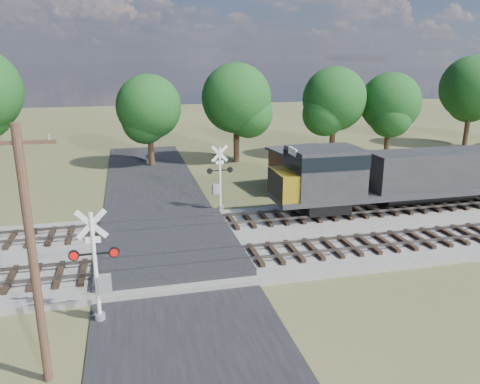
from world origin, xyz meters
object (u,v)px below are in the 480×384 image
object	(u,v)px
crossing_signal_far	(219,184)
equipment_shed	(305,170)
crossing_signal_near	(99,276)
utility_pole	(32,254)

from	to	relation	value
crossing_signal_far	equipment_shed	xyz separation A→B (m)	(7.19, 3.26, -0.23)
crossing_signal_near	crossing_signal_far	world-z (taller)	crossing_signal_near
equipment_shed	utility_pole	bearing A→B (deg)	-137.95
utility_pole	equipment_shed	size ratio (longest dim) A/B	1.56
crossing_signal_near	utility_pole	world-z (taller)	utility_pole
crossing_signal_far	utility_pole	world-z (taller)	utility_pole
equipment_shed	crossing_signal_near	bearing A→B (deg)	-140.29
crossing_signal_near	utility_pole	xyz separation A→B (m)	(-1.50, -3.11, 2.35)
crossing_signal_near	equipment_shed	bearing A→B (deg)	48.97
utility_pole	crossing_signal_near	bearing A→B (deg)	66.20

